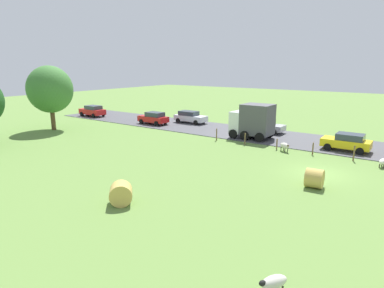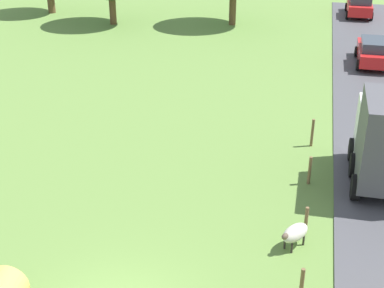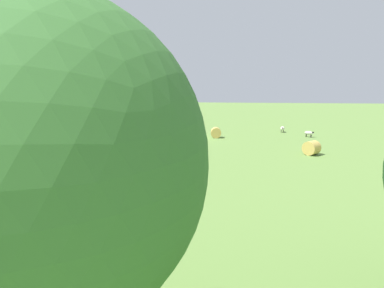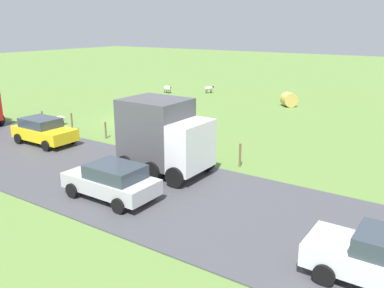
{
  "view_description": "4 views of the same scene",
  "coord_description": "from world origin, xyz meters",
  "px_view_note": "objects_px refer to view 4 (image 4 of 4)",
  "views": [
    {
      "loc": [
        -23.85,
        -5.5,
        7.68
      ],
      "look_at": [
        -1.16,
        10.59,
        0.95
      ],
      "focal_mm": 30.56,
      "sensor_mm": 36.0,
      "label": 1
    },
    {
      "loc": [
        4.49,
        -10.67,
        11.19
      ],
      "look_at": [
        0.26,
        8.36,
        1.24
      ],
      "focal_mm": 52.25,
      "sensor_mm": 36.0,
      "label": 2
    },
    {
      "loc": [
        -4.57,
        35.56,
        6.15
      ],
      "look_at": [
        -1.19,
        7.71,
        0.74
      ],
      "focal_mm": 28.17,
      "sensor_mm": 36.0,
      "label": 3
    },
    {
      "loc": [
        22.98,
        20.99,
        7.2
      ],
      "look_at": [
        4.15,
        8.19,
        0.49
      ],
      "focal_mm": 38.2,
      "sensor_mm": 36.0,
      "label": 4
    }
  ],
  "objects_px": {
    "hay_bale_1": "(289,100)",
    "truck_1": "(164,135)",
    "sheep_3": "(167,88)",
    "hay_bale_0": "(156,106)",
    "sheep_2": "(137,135)",
    "sheep_1": "(209,88)",
    "car_3": "(44,131)",
    "sheep_0": "(59,119)",
    "car_2": "(112,180)"
  },
  "relations": [
    {
      "from": "sheep_0",
      "to": "car_2",
      "type": "xyz_separation_m",
      "value": [
        7.29,
        12.72,
        0.39
      ]
    },
    {
      "from": "sheep_0",
      "to": "sheep_3",
      "type": "height_order",
      "value": "sheep_3"
    },
    {
      "from": "hay_bale_0",
      "to": "car_3",
      "type": "bearing_deg",
      "value": 0.86
    },
    {
      "from": "car_2",
      "to": "car_3",
      "type": "height_order",
      "value": "car_3"
    },
    {
      "from": "hay_bale_1",
      "to": "truck_1",
      "type": "xyz_separation_m",
      "value": [
        19.95,
        1.28,
        1.32
      ]
    },
    {
      "from": "hay_bale_0",
      "to": "car_2",
      "type": "bearing_deg",
      "value": 33.14
    },
    {
      "from": "car_3",
      "to": "hay_bale_1",
      "type": "bearing_deg",
      "value": 158.27
    },
    {
      "from": "car_2",
      "to": "hay_bale_1",
      "type": "bearing_deg",
      "value": -176.59
    },
    {
      "from": "sheep_3",
      "to": "sheep_2",
      "type": "bearing_deg",
      "value": 31.85
    },
    {
      "from": "sheep_3",
      "to": "truck_1",
      "type": "bearing_deg",
      "value": 37.13
    },
    {
      "from": "truck_1",
      "to": "hay_bale_1",
      "type": "bearing_deg",
      "value": -176.34
    },
    {
      "from": "sheep_1",
      "to": "hay_bale_0",
      "type": "xyz_separation_m",
      "value": [
        11.26,
        1.74,
        0.1
      ]
    },
    {
      "from": "sheep_0",
      "to": "sheep_3",
      "type": "xyz_separation_m",
      "value": [
        -16.15,
        -2.33,
        0.06
      ]
    },
    {
      "from": "sheep_1",
      "to": "car_2",
      "type": "xyz_separation_m",
      "value": [
        25.95,
        11.33,
        0.34
      ]
    },
    {
      "from": "truck_1",
      "to": "car_3",
      "type": "height_order",
      "value": "truck_1"
    },
    {
      "from": "truck_1",
      "to": "car_3",
      "type": "distance_m",
      "value": 9.35
    },
    {
      "from": "hay_bale_1",
      "to": "sheep_0",
      "type": "bearing_deg",
      "value": -34.58
    },
    {
      "from": "sheep_0",
      "to": "truck_1",
      "type": "distance_m",
      "value": 13.16
    },
    {
      "from": "sheep_1",
      "to": "truck_1",
      "type": "bearing_deg",
      "value": 26.75
    },
    {
      "from": "sheep_0",
      "to": "sheep_1",
      "type": "bearing_deg",
      "value": 175.74
    },
    {
      "from": "sheep_0",
      "to": "hay_bale_0",
      "type": "xyz_separation_m",
      "value": [
        -7.41,
        3.13,
        0.15
      ]
    },
    {
      "from": "sheep_1",
      "to": "hay_bale_1",
      "type": "distance_m",
      "value": 10.17
    },
    {
      "from": "sheep_2",
      "to": "hay_bale_1",
      "type": "relative_size",
      "value": 0.94
    },
    {
      "from": "hay_bale_1",
      "to": "car_3",
      "type": "bearing_deg",
      "value": -21.73
    },
    {
      "from": "sheep_0",
      "to": "truck_1",
      "type": "relative_size",
      "value": 0.27
    },
    {
      "from": "hay_bale_0",
      "to": "hay_bale_1",
      "type": "distance_m",
      "value": 12.16
    },
    {
      "from": "hay_bale_1",
      "to": "sheep_2",
      "type": "bearing_deg",
      "value": -11.7
    },
    {
      "from": "sheep_0",
      "to": "sheep_1",
      "type": "distance_m",
      "value": 18.72
    },
    {
      "from": "sheep_3",
      "to": "hay_bale_0",
      "type": "distance_m",
      "value": 10.31
    },
    {
      "from": "hay_bale_0",
      "to": "sheep_0",
      "type": "bearing_deg",
      "value": -22.89
    },
    {
      "from": "sheep_1",
      "to": "truck_1",
      "type": "relative_size",
      "value": 0.27
    },
    {
      "from": "hay_bale_1",
      "to": "sheep_3",
      "type": "bearing_deg",
      "value": -88.95
    },
    {
      "from": "sheep_1",
      "to": "hay_bale_1",
      "type": "relative_size",
      "value": 0.89
    },
    {
      "from": "sheep_1",
      "to": "truck_1",
      "type": "distance_m",
      "value": 24.92
    },
    {
      "from": "sheep_1",
      "to": "car_3",
      "type": "bearing_deg",
      "value": 4.87
    },
    {
      "from": "sheep_1",
      "to": "sheep_3",
      "type": "bearing_deg",
      "value": -55.96
    },
    {
      "from": "sheep_2",
      "to": "hay_bale_1",
      "type": "bearing_deg",
      "value": 168.3
    },
    {
      "from": "sheep_1",
      "to": "hay_bale_0",
      "type": "bearing_deg",
      "value": 8.77
    },
    {
      "from": "sheep_3",
      "to": "hay_bale_0",
      "type": "height_order",
      "value": "hay_bale_0"
    },
    {
      "from": "sheep_2",
      "to": "sheep_1",
      "type": "bearing_deg",
      "value": -161.12
    },
    {
      "from": "sheep_1",
      "to": "car_3",
      "type": "xyz_separation_m",
      "value": [
        22.37,
        1.9,
        0.37
      ]
    },
    {
      "from": "sheep_1",
      "to": "sheep_2",
      "type": "height_order",
      "value": "sheep_2"
    },
    {
      "from": "car_2",
      "to": "truck_1",
      "type": "bearing_deg",
      "value": -177.97
    },
    {
      "from": "sheep_0",
      "to": "hay_bale_0",
      "type": "distance_m",
      "value": 8.04
    },
    {
      "from": "hay_bale_0",
      "to": "hay_bale_1",
      "type": "height_order",
      "value": "hay_bale_1"
    },
    {
      "from": "sheep_2",
      "to": "truck_1",
      "type": "xyz_separation_m",
      "value": [
        3.3,
        4.73,
        1.41
      ]
    },
    {
      "from": "sheep_3",
      "to": "car_3",
      "type": "bearing_deg",
      "value": 15.82
    },
    {
      "from": "sheep_0",
      "to": "car_3",
      "type": "relative_size",
      "value": 0.28
    },
    {
      "from": "sheep_0",
      "to": "hay_bale_1",
      "type": "distance_m",
      "value": 19.92
    },
    {
      "from": "sheep_2",
      "to": "car_3",
      "type": "xyz_separation_m",
      "value": [
        3.45,
        -4.57,
        0.34
      ]
    }
  ]
}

